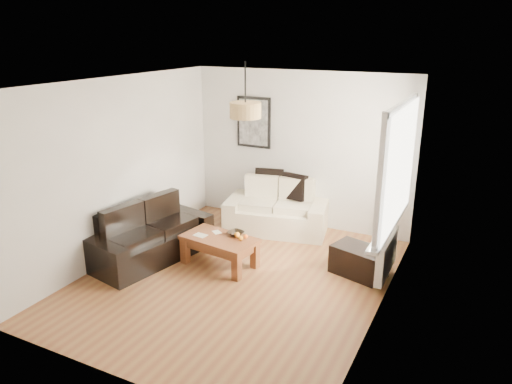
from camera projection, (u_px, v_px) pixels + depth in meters
The scene contains 21 objects.
floor at pixel (236, 278), 6.55m from camera, with size 4.50×4.50×0.00m, color brown.
ceiling at pixel (233, 83), 5.73m from camera, with size 3.80×4.50×0.00m, color white, non-canonical shape.
wall_back at pixel (300, 150), 8.05m from camera, with size 3.80×0.04×2.60m, color silver, non-canonical shape.
wall_front at pixel (111, 257), 4.23m from camera, with size 3.80×0.04×2.60m, color silver, non-canonical shape.
wall_left at pixel (119, 169), 6.95m from camera, with size 0.04×4.50×2.60m, color silver, non-canonical shape.
wall_right at pixel (385, 210), 5.34m from camera, with size 0.04×4.50×2.60m, color silver, non-canonical shape.
window_bay at pixel (398, 166), 5.94m from camera, with size 0.14×1.90×1.60m, color white, non-canonical shape.
radiator at pixel (387, 256), 6.34m from camera, with size 0.10×0.90×0.52m, color white.
poster at pixel (254, 122), 8.26m from camera, with size 0.62×0.04×0.87m, color black, non-canonical shape.
pendant_shade at pixel (245, 110), 6.11m from camera, with size 0.40×0.40×0.20m, color tan.
loveseat_cream at pixel (277, 207), 8.02m from camera, with size 1.65×0.90×0.82m, color beige, non-canonical shape.
sofa_leather at pixel (150, 233), 7.03m from camera, with size 1.81×0.88×0.78m, color black, non-canonical shape.
coffee_table at pixel (220, 251), 6.85m from camera, with size 1.05×0.57×0.43m, color brown, non-canonical shape.
ottoman at pixel (359, 261), 6.59m from camera, with size 0.70×0.45×0.40m, color black.
cushion_left at pixel (269, 182), 8.19m from camera, with size 0.46×0.14×0.46m, color black.
cushion_right at pixel (293, 187), 8.00m from camera, with size 0.43×0.13×0.43m, color black.
fruit_bowl at pixel (236, 233), 6.85m from camera, with size 0.22×0.22×0.05m, color black.
orange_a at pixel (241, 238), 6.65m from camera, with size 0.07×0.07×0.07m, color orange.
orange_b at pixel (246, 236), 6.71m from camera, with size 0.06×0.06×0.06m, color orange.
orange_c at pixel (237, 235), 6.76m from camera, with size 0.08×0.08×0.08m, color orange.
papers at pixel (200, 235), 6.85m from camera, with size 0.19×0.13×0.01m, color silver.
Camera 1 is at (2.85, -5.12, 3.17)m, focal length 33.91 mm.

